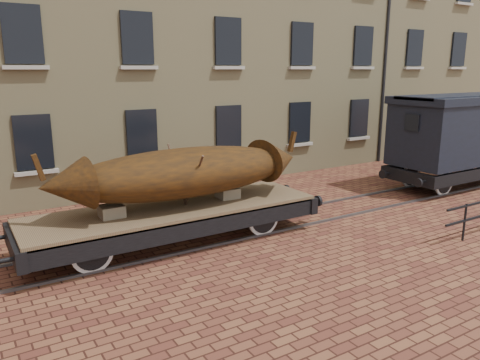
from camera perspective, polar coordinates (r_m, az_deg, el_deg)
ground at (r=14.04m, az=5.42°, el=-4.95°), size 90.00×90.00×0.00m
warehouse_cream at (r=23.53m, az=-3.62°, el=19.70°), size 40.00×10.19×14.00m
rail_track at (r=14.04m, az=5.43°, el=-4.83°), size 30.00×1.52×0.06m
flatcar_wagon at (r=12.08m, az=-8.05°, el=-4.14°), size 8.42×2.28×1.27m
iron_boat at (r=11.94m, az=-6.73°, el=0.95°), size 7.11×2.07×1.68m
goods_van at (r=19.71m, az=25.44°, el=5.62°), size 6.73×2.45×3.48m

